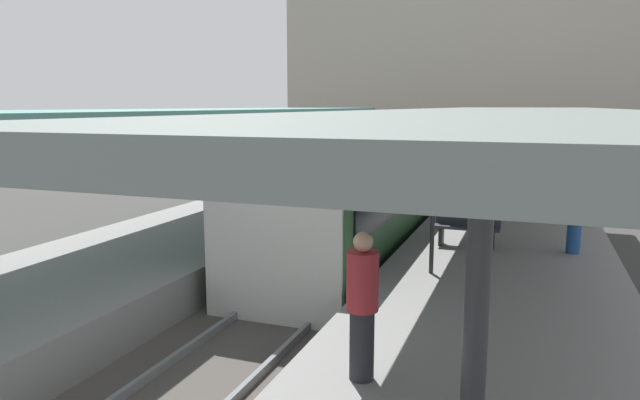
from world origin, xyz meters
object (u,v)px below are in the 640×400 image
Objects in this scene: platform_bench at (467,225)px; passenger_mid_platform at (362,304)px; platform_sign at (434,186)px; commuter_train at (367,192)px; passenger_near_bench at (575,214)px.

platform_bench is 0.82× the size of passenger_mid_platform.
passenger_mid_platform is (-0.43, -6.81, 0.42)m from platform_bench.
platform_bench is 2.66m from platform_sign.
commuter_train is 5.57m from passenger_near_bench.
passenger_mid_platform is at bearing -90.53° from platform_sign.
commuter_train is 9.49m from passenger_mid_platform.
commuter_train is 5.60× the size of platform_sign.
platform_bench is 0.63× the size of platform_sign.
platform_bench is at bearing -38.23° from commuter_train.
platform_sign reaches higher than passenger_near_bench.
commuter_train is 5.43m from platform_sign.
platform_sign is 1.36× the size of passenger_near_bench.
platform_sign is 1.30× the size of passenger_mid_platform.
commuter_train is 7.25× the size of passenger_mid_platform.
passenger_mid_platform reaches higher than passenger_near_bench.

